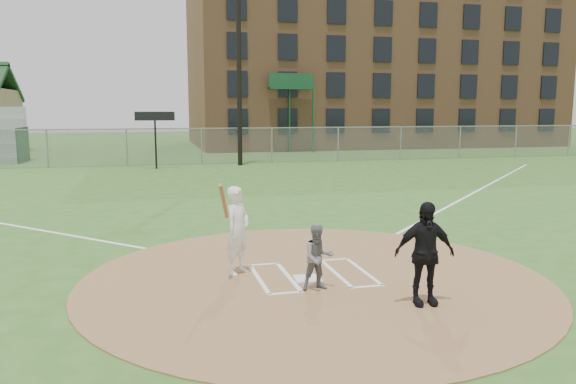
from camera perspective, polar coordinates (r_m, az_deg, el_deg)
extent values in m
plane|color=#315E20|center=(10.31, 2.71, -8.76)|extent=(140.00, 140.00, 0.00)
cylinder|color=#966F47|center=(10.30, 2.71, -8.70)|extent=(8.40, 8.40, 0.02)
cube|color=silver|center=(10.16, 2.01, -8.80)|extent=(0.50, 0.50, 0.03)
cube|color=white|center=(22.11, 18.60, 0.07)|extent=(17.04, 17.04, 0.01)
imported|color=slate|center=(9.49, 3.08, -6.66)|extent=(0.56, 0.44, 1.11)
imported|color=black|center=(8.98, 13.70, -6.07)|extent=(0.99, 0.49, 1.63)
cube|color=white|center=(10.21, -2.99, -8.78)|extent=(0.08, 1.80, 0.01)
cube|color=white|center=(10.32, 0.05, -8.57)|extent=(0.08, 1.80, 0.01)
cube|color=white|center=(11.11, -2.45, -7.35)|extent=(0.62, 0.08, 0.01)
cube|color=white|center=(9.43, -0.23, -10.24)|extent=(0.62, 0.08, 0.01)
cube|color=white|center=(10.75, 7.64, -7.96)|extent=(0.08, 1.80, 0.01)
cube|color=white|center=(10.57, 4.83, -8.20)|extent=(0.08, 1.80, 0.01)
cube|color=white|center=(11.47, 4.67, -6.86)|extent=(0.62, 0.08, 0.01)
cube|color=white|center=(9.85, 8.04, -9.49)|extent=(0.62, 0.08, 0.01)
imported|color=white|center=(10.38, -5.13, -3.89)|extent=(0.69, 0.70, 1.63)
cylinder|color=#935B3B|center=(9.84, -6.55, -0.95)|extent=(0.26, 0.59, 0.70)
cube|color=slate|center=(31.63, -8.77, 4.60)|extent=(56.00, 0.03, 2.00)
cube|color=gray|center=(31.58, -8.82, 6.41)|extent=(56.00, 0.06, 0.06)
cube|color=gray|center=(31.63, -8.77, 4.60)|extent=(56.08, 0.08, 2.00)
cube|color=#194728|center=(36.40, -25.32, 4.38)|extent=(0.08, 3.20, 2.00)
cube|color=#93603F|center=(51.23, 7.93, 13.31)|extent=(30.00, 16.00, 15.00)
cube|color=black|center=(43.82, 11.82, 13.93)|extent=(26.60, 0.10, 12.20)
cube|color=#194728|center=(40.03, 0.32, 10.48)|extent=(3.20, 1.00, 0.15)
cube|color=#194728|center=(40.49, 0.14, 7.27)|extent=(0.12, 0.12, 4.50)
cube|color=#194728|center=(39.97, 2.58, 7.25)|extent=(0.12, 0.12, 4.50)
cube|color=#194728|center=(40.05, 0.32, 11.27)|extent=(3.20, 0.08, 1.00)
cylinder|color=black|center=(30.96, -5.01, 13.85)|extent=(0.26, 0.26, 12.00)
cylinder|color=black|center=(29.69, -13.30, 4.81)|extent=(0.10, 0.10, 2.60)
cube|color=black|center=(29.64, -13.39, 7.51)|extent=(2.00, 0.10, 0.45)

